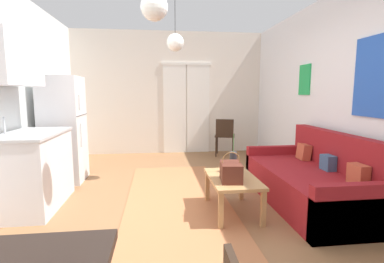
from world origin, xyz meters
TOP-DOWN VIEW (x-y plane):
  - ground_plane at (0.00, 0.00)m, footprint 4.84×7.34m
  - wall_back at (0.02, 3.42)m, footprint 4.44×0.13m
  - wall_right at (2.17, 0.00)m, footprint 0.12×6.94m
  - area_rug at (-0.04, 0.33)m, footprint 1.29×3.34m
  - couch at (1.65, 0.07)m, footprint 0.94×1.96m
  - coffee_table at (0.57, -0.08)m, footprint 0.53×0.86m
  - bamboo_vase at (0.63, 0.15)m, footprint 0.09×0.09m
  - handbag at (0.51, -0.21)m, footprint 0.26×0.35m
  - refrigerator at (-1.73, 1.43)m, footprint 0.59×0.63m
  - kitchen_counter at (-1.80, 0.38)m, footprint 0.63×1.12m
  - accent_chair at (1.18, 2.85)m, footprint 0.52×0.50m
  - pendant_lamp_near at (-0.29, -0.25)m, footprint 0.27×0.27m
  - pendant_lamp_far at (0.01, 1.26)m, footprint 0.26×0.26m

SIDE VIEW (x-z plane):
  - ground_plane at x=0.00m, z-range -0.10..0.00m
  - area_rug at x=-0.04m, z-range 0.00..0.01m
  - couch at x=1.65m, z-range -0.17..0.72m
  - coffee_table at x=0.57m, z-range 0.15..0.58m
  - accent_chair at x=1.18m, z-range 0.07..0.89m
  - handbag at x=0.51m, z-range 0.37..0.69m
  - bamboo_vase at x=0.63m, z-range 0.32..0.78m
  - kitchen_counter at x=-1.80m, z-range -0.26..1.79m
  - refrigerator at x=-1.73m, z-range 0.00..1.64m
  - wall_back at x=0.02m, z-range -0.01..2.73m
  - wall_right at x=2.17m, z-range 0.00..2.74m
  - pendant_lamp_far at x=0.01m, z-range 1.77..2.50m
  - pendant_lamp_near at x=-0.29m, z-range 1.88..2.54m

